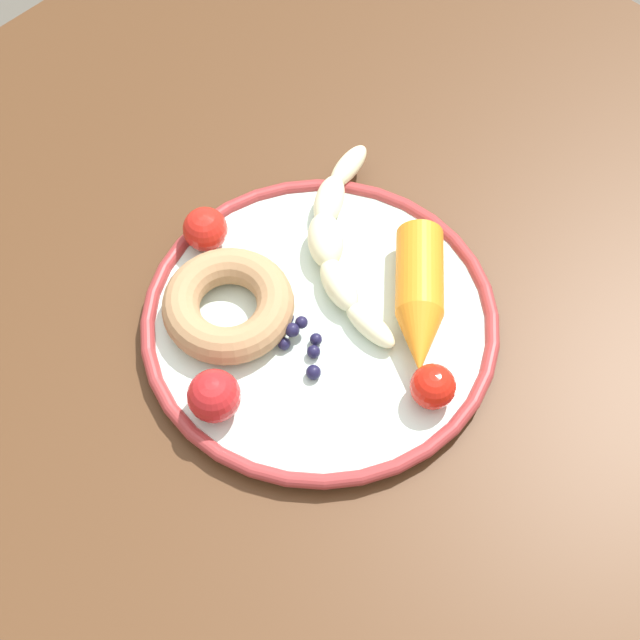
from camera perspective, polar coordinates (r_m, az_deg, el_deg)
ground_plane at (r=1.44m, az=-2.19°, el=-16.10°), size 6.00×6.00×0.00m
dining_table at (r=0.85m, az=-3.56°, el=-4.75°), size 1.14×0.93×0.70m
plate at (r=0.79m, az=0.00°, el=-0.11°), size 0.29×0.29×0.02m
banana at (r=0.81m, az=1.06°, el=4.68°), size 0.15×0.17×0.03m
carrot_orange at (r=0.78m, az=5.90°, el=1.18°), size 0.13×0.12×0.04m
donut at (r=0.78m, az=-5.43°, el=0.88°), size 0.14×0.14×0.03m
blueberry_pile at (r=0.77m, az=-1.13°, el=-1.22°), size 0.03×0.06×0.02m
tomato_near at (r=0.82m, az=-6.78°, el=5.34°), size 0.04×0.04×0.04m
tomato_mid at (r=0.73m, az=-6.26°, el=-4.47°), size 0.04×0.04×0.04m
tomato_far at (r=0.74m, az=6.68°, el=-3.92°), size 0.04×0.04×0.04m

